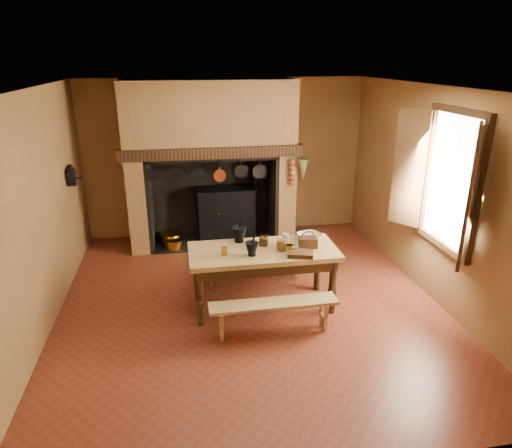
{
  "coord_description": "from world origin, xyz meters",
  "views": [
    {
      "loc": [
        -0.84,
        -5.36,
        3.15
      ],
      "look_at": [
        0.13,
        0.3,
        1.02
      ],
      "focal_mm": 32.0,
      "sensor_mm": 36.0,
      "label": 1
    }
  ],
  "objects_px": {
    "iron_range": "(226,212)",
    "bench_front": "(273,310)",
    "wicker_basket": "(308,242)",
    "coffee_grinder": "(263,241)",
    "work_table": "(263,258)",
    "mixing_bowl": "(309,237)"
  },
  "relations": [
    {
      "from": "coffee_grinder",
      "to": "iron_range",
      "type": "bearing_deg",
      "value": 115.75
    },
    {
      "from": "work_table",
      "to": "mixing_bowl",
      "type": "bearing_deg",
      "value": 18.48
    },
    {
      "from": "bench_front",
      "to": "mixing_bowl",
      "type": "bearing_deg",
      "value": 52.83
    },
    {
      "from": "work_table",
      "to": "bench_front",
      "type": "relative_size",
      "value": 1.24
    },
    {
      "from": "iron_range",
      "to": "work_table",
      "type": "relative_size",
      "value": 0.84
    },
    {
      "from": "bench_front",
      "to": "wicker_basket",
      "type": "height_order",
      "value": "wicker_basket"
    },
    {
      "from": "work_table",
      "to": "iron_range",
      "type": "bearing_deg",
      "value": 94.53
    },
    {
      "from": "iron_range",
      "to": "bench_front",
      "type": "distance_m",
      "value": 3.22
    },
    {
      "from": "coffee_grinder",
      "to": "mixing_bowl",
      "type": "xyz_separation_m",
      "value": [
        0.65,
        0.1,
        -0.02
      ]
    },
    {
      "from": "bench_front",
      "to": "coffee_grinder",
      "type": "relative_size",
      "value": 9.35
    },
    {
      "from": "wicker_basket",
      "to": "mixing_bowl",
      "type": "bearing_deg",
      "value": 77.71
    },
    {
      "from": "coffee_grinder",
      "to": "mixing_bowl",
      "type": "relative_size",
      "value": 0.51
    },
    {
      "from": "bench_front",
      "to": "wicker_basket",
      "type": "distance_m",
      "value": 1.04
    },
    {
      "from": "iron_range",
      "to": "bench_front",
      "type": "xyz_separation_m",
      "value": [
        0.2,
        -3.21,
        -0.16
      ]
    },
    {
      "from": "work_table",
      "to": "wicker_basket",
      "type": "height_order",
      "value": "wicker_basket"
    },
    {
      "from": "bench_front",
      "to": "wicker_basket",
      "type": "bearing_deg",
      "value": 47.83
    },
    {
      "from": "iron_range",
      "to": "mixing_bowl",
      "type": "height_order",
      "value": "iron_range"
    },
    {
      "from": "wicker_basket",
      "to": "coffee_grinder",
      "type": "bearing_deg",
      "value": 173.42
    },
    {
      "from": "bench_front",
      "to": "mixing_bowl",
      "type": "relative_size",
      "value": 4.8
    },
    {
      "from": "coffee_grinder",
      "to": "wicker_basket",
      "type": "height_order",
      "value": "wicker_basket"
    },
    {
      "from": "mixing_bowl",
      "to": "work_table",
      "type": "bearing_deg",
      "value": -161.52
    },
    {
      "from": "iron_range",
      "to": "wicker_basket",
      "type": "bearing_deg",
      "value": -72.99
    }
  ]
}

